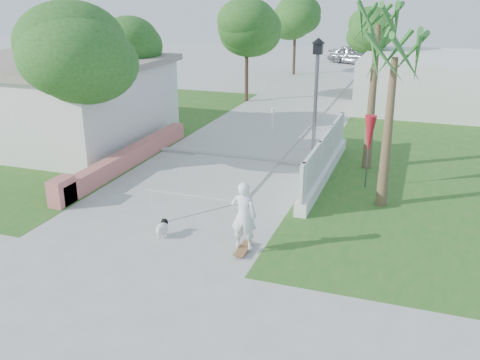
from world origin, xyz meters
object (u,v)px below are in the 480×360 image
at_px(patio_umbrella, 369,136).
at_px(skateboarder, 220,215).
at_px(bollard, 273,119).
at_px(street_lamp, 316,101).
at_px(dog, 162,228).
at_px(parked_car, 355,55).

height_order(patio_umbrella, skateboarder, patio_umbrella).
relative_size(bollard, skateboarder, 0.43).
bearing_deg(patio_umbrella, skateboarder, -118.30).
height_order(bollard, patio_umbrella, patio_umbrella).
distance_m(street_lamp, dog, 7.06).
distance_m(street_lamp, parked_car, 27.34).
height_order(patio_umbrella, parked_car, patio_umbrella).
bearing_deg(street_lamp, patio_umbrella, -27.76).
bearing_deg(bollard, patio_umbrella, -50.09).
relative_size(street_lamp, dog, 7.16).
bearing_deg(skateboarder, street_lamp, -101.93).
distance_m(street_lamp, patio_umbrella, 2.27).
relative_size(patio_umbrella, skateboarder, 0.92).
xyz_separation_m(skateboarder, dog, (-1.58, 0.03, -0.60)).
bearing_deg(street_lamp, bollard, 120.96).
bearing_deg(bollard, parked_car, 89.07).
bearing_deg(skateboarder, parked_car, -91.07).
xyz_separation_m(street_lamp, bollard, (-2.70, 4.50, -1.84)).
bearing_deg(parked_car, patio_umbrella, -149.18).
relative_size(bollard, parked_car, 0.25).
bearing_deg(patio_umbrella, bollard, 129.91).
xyz_separation_m(bollard, parked_car, (0.37, 22.69, 0.16)).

